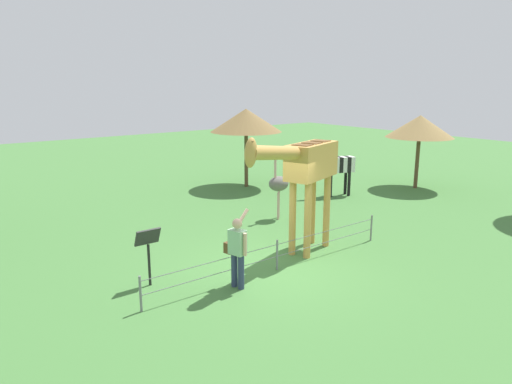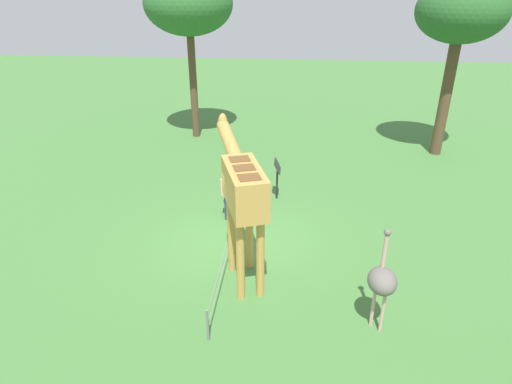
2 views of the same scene
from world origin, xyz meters
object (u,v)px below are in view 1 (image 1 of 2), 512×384
Objects in this scene: giraffe at (306,168)px; shade_hut_far at (246,121)px; visitor at (237,249)px; zebra at (337,167)px; shade_hut_near at (420,127)px; ostrich at (279,184)px; info_sign at (148,245)px.

shade_hut_far is (-3.66, -7.48, 0.55)m from giraffe.
visitor is 9.32m from zebra.
giraffe reaches higher than shade_hut_near.
shade_hut_near is 0.92× the size of shade_hut_far.
ostrich reaches higher than zebra.
shade_hut_far is 2.52× the size of info_sign.
info_sign is at bearing -40.99° from visitor.
visitor is at bearing 29.62° from zebra.
visitor is at bearing 52.40° from shade_hut_far.
ostrich reaches higher than info_sign.
info_sign is at bearing 21.88° from ostrich.
giraffe is 3.48m from ostrich.
zebra is at bearing 117.29° from shade_hut_far.
shade_hut_far reaches higher than shade_hut_near.
shade_hut_near is (-9.21, -2.85, 0.32)m from giraffe.
ostrich is 6.12m from info_sign.
visitor is 0.50× the size of shade_hut_far.
zebra is at bearing -144.29° from giraffe.
info_sign is at bearing 9.50° from shade_hut_near.
shade_hut_far is at bearing -62.71° from zebra.
shade_hut_near is at bearing -162.80° from giraffe.
shade_hut_near is at bearing 140.15° from shade_hut_far.
zebra is at bearing -165.09° from ostrich.
shade_hut_near is 13.59m from info_sign.
ostrich is 1.70× the size of info_sign.
shade_hut_far reaches higher than ostrich.
info_sign is at bearing 19.11° from zebra.
visitor is (2.61, 0.66, -1.38)m from giraffe.
zebra is 10.14m from info_sign.
info_sign is (13.30, 2.23, -1.66)m from shade_hut_near.
shade_hut_far is (-6.27, -8.14, 1.93)m from visitor.
shade_hut_far is at bearing -127.60° from visitor.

